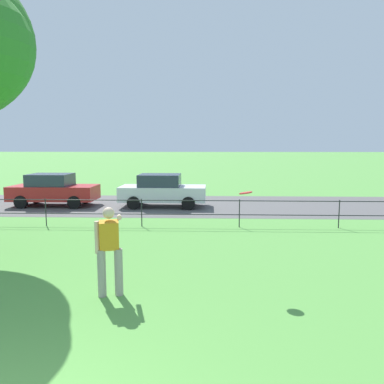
{
  "coord_description": "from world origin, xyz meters",
  "views": [
    {
      "loc": [
        2.29,
        -2.79,
        2.91
      ],
      "look_at": [
        1.92,
        7.15,
        1.65
      ],
      "focal_mm": 34.85,
      "sensor_mm": 36.0,
      "label": 1
    }
  ],
  "objects_px": {
    "car_white_far_left": "(162,190)",
    "car_red_left": "(53,190)",
    "person_thrower": "(110,248)",
    "frisbee": "(246,193)"
  },
  "relations": [
    {
      "from": "car_white_far_left",
      "to": "car_red_left",
      "type": "bearing_deg",
      "value": 179.37
    },
    {
      "from": "person_thrower",
      "to": "car_red_left",
      "type": "height_order",
      "value": "person_thrower"
    },
    {
      "from": "frisbee",
      "to": "car_red_left",
      "type": "xyz_separation_m",
      "value": [
        -8.11,
        9.73,
        -1.15
      ]
    },
    {
      "from": "car_red_left",
      "to": "car_white_far_left",
      "type": "bearing_deg",
      "value": -0.63
    },
    {
      "from": "person_thrower",
      "to": "car_red_left",
      "type": "relative_size",
      "value": 0.43
    },
    {
      "from": "person_thrower",
      "to": "frisbee",
      "type": "distance_m",
      "value": 2.95
    },
    {
      "from": "person_thrower",
      "to": "car_red_left",
      "type": "xyz_separation_m",
      "value": [
        -5.44,
        10.51,
        -0.16
      ]
    },
    {
      "from": "frisbee",
      "to": "person_thrower",
      "type": "bearing_deg",
      "value": -163.67
    },
    {
      "from": "frisbee",
      "to": "car_white_far_left",
      "type": "distance_m",
      "value": 10.15
    },
    {
      "from": "frisbee",
      "to": "car_white_far_left",
      "type": "bearing_deg",
      "value": 106.56
    }
  ]
}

